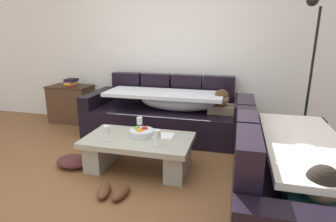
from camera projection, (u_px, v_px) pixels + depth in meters
ground_plane at (111, 189)px, 2.73m from camera, size 14.00×14.00×0.00m
back_wall at (165, 43)px, 4.36m from camera, size 9.00×0.10×2.70m
couch_along_wall at (168, 114)px, 4.11m from camera, size 2.37×0.92×0.88m
couch_near_window at (287, 179)px, 2.26m from camera, size 0.92×1.95×0.88m
coffee_table at (139, 149)px, 3.08m from camera, size 1.20×0.68×0.38m
fruit_bowl at (141, 132)px, 3.09m from camera, size 0.28×0.28×0.10m
wine_glass_near_left at (106, 131)px, 2.92m from camera, size 0.07×0.07×0.17m
wine_glass_near_right at (158, 135)px, 2.81m from camera, size 0.07×0.07×0.17m
wine_glass_far_back at (140, 121)px, 3.24m from camera, size 0.07×0.07×0.17m
open_magazine at (161, 135)px, 3.09m from camera, size 0.28×0.21×0.01m
side_cabinet at (71, 104)px, 4.75m from camera, size 0.72×0.44×0.64m
book_stack_on_cabinet at (71, 82)px, 4.64m from camera, size 0.19×0.23×0.12m
floor_lamp at (309, 65)px, 3.45m from camera, size 0.33×0.31×1.95m
pair_of_shoes at (112, 192)px, 2.60m from camera, size 0.33×0.30×0.09m
crumpled_garment at (73, 161)px, 3.19m from camera, size 0.42×0.35×0.12m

